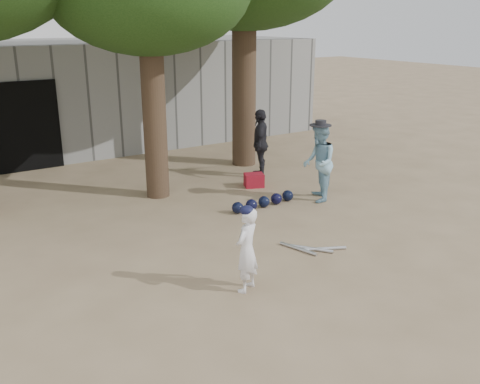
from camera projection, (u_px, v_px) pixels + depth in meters
ground at (243, 278)px, 7.80m from camera, size 70.00×70.00×0.00m
boy_player at (247, 250)px, 7.29m from camera, size 0.53×0.47×1.21m
spectator_blue at (319, 163)px, 10.92m from camera, size 0.95×0.99×1.61m
spectator_dark at (260, 143)px, 12.60m from camera, size 0.91×0.98×1.62m
red_bag at (254, 180)px, 12.02m from camera, size 0.51×0.45×0.30m
back_building at (48, 95)px, 15.56m from camera, size 16.00×5.24×3.00m
helmet_row at (264, 202)px, 10.72m from camera, size 1.51×0.30×0.23m
bat_pile at (311, 249)px, 8.74m from camera, size 0.82×0.78×0.06m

